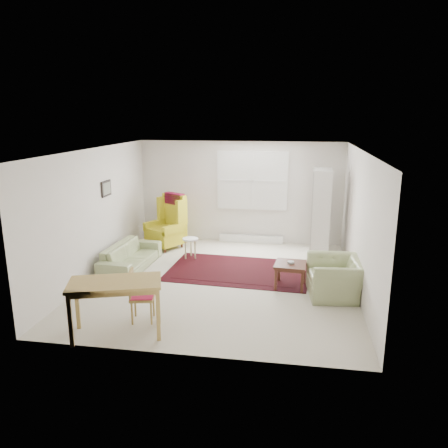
% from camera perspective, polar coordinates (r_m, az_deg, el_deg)
% --- Properties ---
extents(room, '(5.04, 5.54, 2.51)m').
position_cam_1_polar(room, '(8.35, 0.03, 1.22)').
color(room, beige).
rests_on(room, ground).
extents(rug, '(2.92, 1.97, 0.03)m').
position_cam_1_polar(rug, '(9.01, 1.86, -6.05)').
color(rug, black).
rests_on(rug, ground).
extents(sofa, '(0.80, 1.82, 0.72)m').
position_cam_1_polar(sofa, '(9.27, -12.12, -3.54)').
color(sofa, '#919C68').
rests_on(sofa, ground).
extents(armchair, '(1.00, 1.12, 0.80)m').
position_cam_1_polar(armchair, '(7.95, 14.36, -6.34)').
color(armchair, '#919C68').
rests_on(armchair, ground).
extents(wingback_chair, '(1.04, 1.06, 1.29)m').
position_cam_1_polar(wingback_chair, '(10.46, -7.74, 0.31)').
color(wingback_chair, gold).
rests_on(wingback_chair, ground).
extents(coffee_table, '(0.61, 0.61, 0.46)m').
position_cam_1_polar(coffee_table, '(8.23, 8.65, -6.61)').
color(coffee_table, '#482116').
rests_on(coffee_table, ground).
extents(stool, '(0.45, 0.45, 0.47)m').
position_cam_1_polar(stool, '(9.74, -4.39, -3.17)').
color(stool, white).
rests_on(stool, ground).
extents(cabinet, '(0.44, 0.80, 1.95)m').
position_cam_1_polar(cabinet, '(10.05, 12.57, 1.46)').
color(cabinet, white).
rests_on(cabinet, ground).
extents(desk, '(1.43, 1.01, 0.82)m').
position_cam_1_polar(desk, '(6.59, -13.87, -10.61)').
color(desk, '#AB8B45').
rests_on(desk, ground).
extents(desk_chair, '(0.42, 0.42, 0.82)m').
position_cam_1_polar(desk_chair, '(6.92, -10.61, -9.19)').
color(desk_chair, '#AB8B45').
rests_on(desk_chair, ground).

